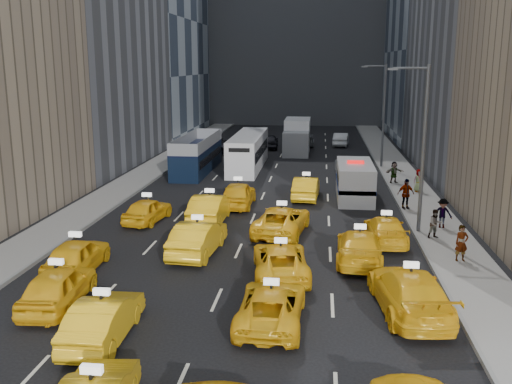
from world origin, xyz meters
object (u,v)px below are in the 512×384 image
nypd_van (355,182)px  box_truck (297,137)px  pedestrian_0 (462,243)px  city_bus (248,151)px  double_decker (197,154)px

nypd_van → box_truck: (-4.79, 20.06, 0.49)m
box_truck → pedestrian_0: (8.94, -32.64, -0.68)m
box_truck → pedestrian_0: bearing=-82.4°
city_bus → double_decker: bearing=-151.3°
city_bus → pedestrian_0: city_bus is taller
nypd_van → box_truck: 20.63m
double_decker → pedestrian_0: 27.21m
double_decker → box_truck: (8.00, 11.35, 0.18)m
nypd_van → double_decker: size_ratio=0.60×
double_decker → pedestrian_0: bearing=-46.2°
nypd_van → city_bus: 13.87m
box_truck → pedestrian_0: box_truck is taller
city_bus → box_truck: box_truck is taller
pedestrian_0 → nypd_van: bearing=96.5°
nypd_van → box_truck: size_ratio=0.83×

